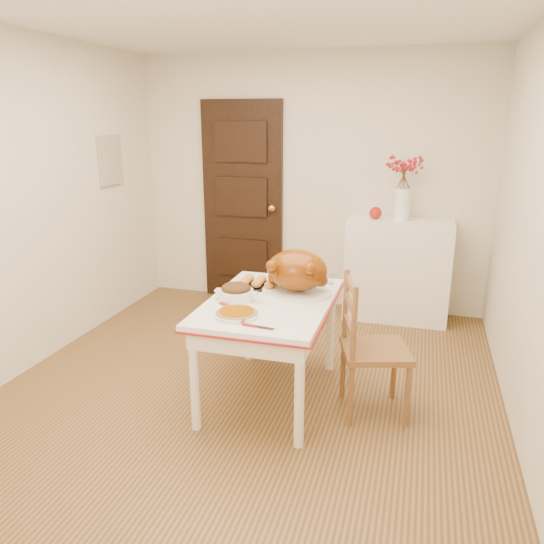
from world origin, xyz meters
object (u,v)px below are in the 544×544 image
(kitchen_table, at_px, (270,349))
(chair_oak, at_px, (376,347))
(sideboard, at_px, (397,270))
(turkey_platter, at_px, (297,273))
(pumpkin_pie, at_px, (237,313))

(kitchen_table, bearing_deg, chair_oak, -0.57)
(sideboard, height_order, chair_oak, sideboard)
(kitchen_table, xyz_separation_m, turkey_platter, (0.14, 0.17, 0.51))
(sideboard, bearing_deg, turkey_platter, -110.65)
(chair_oak, distance_m, turkey_platter, 0.72)
(chair_oak, height_order, pumpkin_pie, chair_oak)
(chair_oak, relative_size, turkey_platter, 1.92)
(sideboard, bearing_deg, chair_oak, -91.11)
(kitchen_table, distance_m, pumpkin_pie, 0.53)
(chair_oak, bearing_deg, sideboard, -17.62)
(kitchen_table, distance_m, turkey_platter, 0.56)
(chair_oak, height_order, turkey_platter, turkey_platter)
(turkey_platter, height_order, pumpkin_pie, turkey_platter)
(chair_oak, distance_m, pumpkin_pie, 0.93)
(sideboard, relative_size, chair_oak, 1.03)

